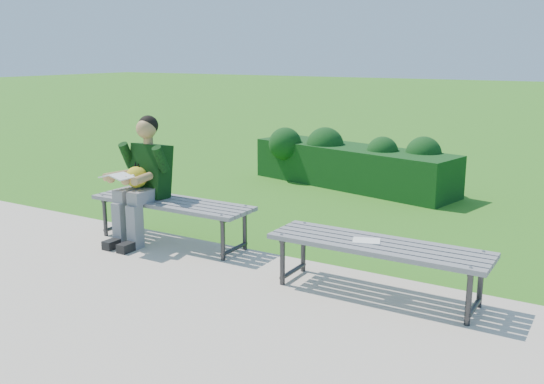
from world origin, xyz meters
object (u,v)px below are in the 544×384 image
at_px(bench_left, 172,206).
at_px(paper_sheet, 366,241).
at_px(bench_right, 378,249).
at_px(hedge, 351,162).
at_px(seated_boy, 142,176).

distance_m(bench_left, paper_sheet, 2.27).
distance_m(bench_right, paper_sheet, 0.12).
xyz_separation_m(hedge, seated_boy, (-0.76, -3.65, 0.34)).
height_order(hedge, bench_right, hedge).
bearing_deg(hedge, bench_left, -97.37).
distance_m(hedge, bench_right, 4.25).
bearing_deg(seated_boy, paper_sheet, -3.45).
relative_size(bench_left, seated_boy, 1.37).
relative_size(hedge, bench_left, 1.84).
relative_size(hedge, bench_right, 1.84).
bearing_deg(bench_left, hedge, 82.63).
height_order(bench_left, seated_boy, seated_boy).
distance_m(hedge, seated_boy, 3.74).
bearing_deg(bench_right, seated_boy, 176.68).
xyz_separation_m(bench_right, seated_boy, (-2.66, 0.15, 0.30)).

